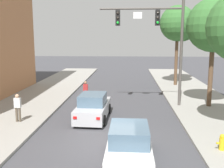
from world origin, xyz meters
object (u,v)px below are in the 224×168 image
at_px(pedestrian_sidewalk_left_walker, 18,106).
at_px(fire_hydrant, 222,142).
at_px(car_lead_silver, 93,108).
at_px(street_tree_second, 214,26).
at_px(traffic_signal_mast, 159,33).
at_px(pedestrian_crossing_road, 86,90).
at_px(street_tree_third, 178,24).
at_px(street_tree_farthest, 182,29).
at_px(car_following_white, 129,146).

xyz_separation_m(pedestrian_sidewalk_left_walker, fire_hydrant, (10.46, -3.34, -0.56)).
xyz_separation_m(car_lead_silver, street_tree_second, (7.92, 3.11, 5.07)).
bearing_deg(traffic_signal_mast, pedestrian_sidewalk_left_walker, -152.04).
bearing_deg(car_lead_silver, pedestrian_crossing_road, 104.97).
bearing_deg(pedestrian_sidewalk_left_walker, street_tree_third, 49.31).
distance_m(street_tree_second, street_tree_farthest, 11.25).
distance_m(pedestrian_sidewalk_left_walker, fire_hydrant, 11.00).
relative_size(pedestrian_sidewalk_left_walker, street_tree_farthest, 0.22).
relative_size(car_lead_silver, street_tree_farthest, 0.59).
distance_m(pedestrian_crossing_road, fire_hydrant, 11.69).
xyz_separation_m(fire_hydrant, street_tree_second, (1.68, 7.73, 5.28)).
bearing_deg(pedestrian_crossing_road, street_tree_third, 42.04).
height_order(car_lead_silver, car_following_white, same).
bearing_deg(street_tree_farthest, street_tree_second, -90.25).
bearing_deg(fire_hydrant, pedestrian_sidewalk_left_walker, 162.27).
relative_size(car_lead_silver, fire_hydrant, 5.98).
xyz_separation_m(fire_hydrant, street_tree_farthest, (1.73, 18.98, 5.43)).
relative_size(car_following_white, pedestrian_sidewalk_left_walker, 2.59).
xyz_separation_m(traffic_signal_mast, car_following_white, (-2.02, -9.03, -4.58)).
xyz_separation_m(car_lead_silver, fire_hydrant, (6.25, -4.63, -0.22)).
bearing_deg(street_tree_third, fire_hydrant, -92.66).
relative_size(pedestrian_sidewalk_left_walker, street_tree_second, 0.22).
height_order(fire_hydrant, street_tree_farthest, street_tree_farthest).
xyz_separation_m(traffic_signal_mast, street_tree_farthest, (3.74, 11.16, 0.63)).
bearing_deg(street_tree_farthest, car_following_white, -105.94).
relative_size(traffic_signal_mast, fire_hydrant, 10.42).
relative_size(car_following_white, street_tree_second, 0.57).
height_order(pedestrian_sidewalk_left_walker, street_tree_farthest, street_tree_farthest).
bearing_deg(traffic_signal_mast, street_tree_farthest, 71.45).
xyz_separation_m(car_following_white, street_tree_farthest, (5.77, 20.19, 5.21)).
xyz_separation_m(car_lead_silver, car_following_white, (2.21, -5.83, 0.00)).
height_order(car_following_white, street_tree_farthest, street_tree_farthest).
height_order(traffic_signal_mast, street_tree_third, street_tree_third).
bearing_deg(pedestrian_sidewalk_left_walker, street_tree_farthest, 52.07).
bearing_deg(car_lead_silver, street_tree_second, 21.41).
height_order(car_lead_silver, street_tree_second, street_tree_second).
height_order(car_lead_silver, street_tree_farthest, street_tree_farthest).
xyz_separation_m(car_following_white, pedestrian_sidewalk_left_walker, (-6.42, 4.55, 0.34)).
bearing_deg(street_tree_second, fire_hydrant, -102.24).
height_order(fire_hydrant, street_tree_second, street_tree_second).
distance_m(car_following_white, pedestrian_sidewalk_left_walker, 7.88).
relative_size(car_lead_silver, street_tree_second, 0.57).
bearing_deg(fire_hydrant, traffic_signal_mast, 104.46).
relative_size(street_tree_third, street_tree_farthest, 1.10).
height_order(car_lead_silver, fire_hydrant, car_lead_silver).
distance_m(car_following_white, street_tree_farthest, 21.63).
bearing_deg(pedestrian_sidewalk_left_walker, traffic_signal_mast, 27.96).
height_order(traffic_signal_mast, pedestrian_crossing_road, traffic_signal_mast).
bearing_deg(traffic_signal_mast, fire_hydrant, -75.54).
xyz_separation_m(traffic_signal_mast, street_tree_second, (3.70, -0.09, 0.48)).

